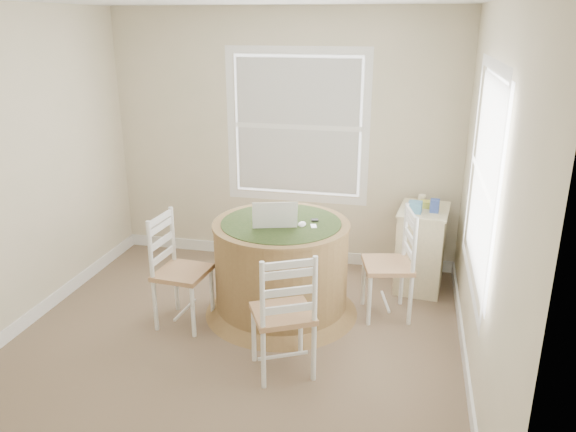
% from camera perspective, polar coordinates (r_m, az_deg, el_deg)
% --- Properties ---
extents(room, '(3.64, 3.64, 2.64)m').
position_cam_1_polar(room, '(4.21, -3.31, 3.22)').
color(room, '#806751').
rests_on(room, ground).
extents(round_table, '(1.35, 1.35, 0.84)m').
position_cam_1_polar(round_table, '(4.89, -0.69, -4.90)').
color(round_table, olive).
rests_on(round_table, ground).
extents(chair_left, '(0.43, 0.45, 0.95)m').
position_cam_1_polar(chair_left, '(4.78, -10.68, -5.61)').
color(chair_left, white).
rests_on(chair_left, ground).
extents(chair_near, '(0.56, 0.55, 0.95)m').
position_cam_1_polar(chair_near, '(4.08, -0.53, -9.82)').
color(chair_near, white).
rests_on(chair_near, ground).
extents(chair_right, '(0.48, 0.50, 0.95)m').
position_cam_1_polar(chair_right, '(4.91, 10.09, -4.89)').
color(chair_right, white).
rests_on(chair_right, ground).
extents(laptop, '(0.44, 0.41, 0.25)m').
position_cam_1_polar(laptop, '(4.69, -1.39, -0.51)').
color(laptop, white).
rests_on(laptop, round_table).
extents(mouse, '(0.09, 0.12, 0.04)m').
position_cam_1_polar(mouse, '(4.68, 1.43, -0.85)').
color(mouse, white).
rests_on(mouse, round_table).
extents(phone, '(0.07, 0.10, 0.02)m').
position_cam_1_polar(phone, '(4.66, 2.62, -1.09)').
color(phone, '#B7BABF').
rests_on(phone, round_table).
extents(keys, '(0.07, 0.06, 0.02)m').
position_cam_1_polar(keys, '(4.78, 2.73, -0.49)').
color(keys, black).
rests_on(keys, round_table).
extents(corner_chest, '(0.51, 0.64, 0.80)m').
position_cam_1_polar(corner_chest, '(5.52, 13.33, -3.19)').
color(corner_chest, beige).
rests_on(corner_chest, ground).
extents(tissue_box, '(0.13, 0.13, 0.10)m').
position_cam_1_polar(tissue_box, '(5.25, 12.75, 0.88)').
color(tissue_box, '#5393BE').
rests_on(tissue_box, corner_chest).
extents(box_yellow, '(0.16, 0.12, 0.06)m').
position_cam_1_polar(box_yellow, '(5.42, 14.05, 1.15)').
color(box_yellow, '#CDCF49').
rests_on(box_yellow, corner_chest).
extents(box_blue, '(0.09, 0.09, 0.12)m').
position_cam_1_polar(box_blue, '(5.29, 14.71, 0.99)').
color(box_blue, '#354EA1').
rests_on(box_blue, corner_chest).
extents(cup_cream, '(0.07, 0.07, 0.09)m').
position_cam_1_polar(cup_cream, '(5.52, 13.44, 1.68)').
color(cup_cream, beige).
rests_on(cup_cream, corner_chest).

